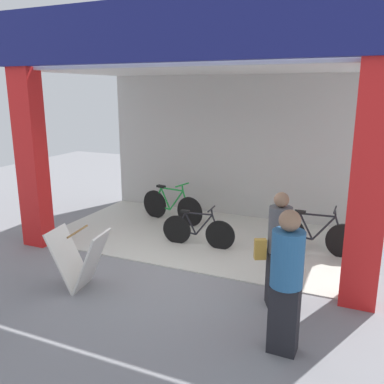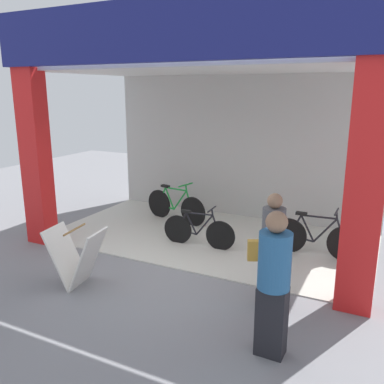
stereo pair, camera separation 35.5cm
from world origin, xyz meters
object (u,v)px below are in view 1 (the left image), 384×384
(bicycle_inside_0, at_px, (315,235))
(bicycle_inside_2, at_px, (171,206))
(pedestrian_1, at_px, (278,249))
(pedestrian_2, at_px, (286,280))
(sandwich_board_sign, at_px, (80,260))
(bicycle_inside_1, at_px, (198,231))

(bicycle_inside_0, height_order, bicycle_inside_2, bicycle_inside_2)
(bicycle_inside_2, xyz_separation_m, pedestrian_1, (3.01, -2.75, 0.47))
(pedestrian_2, bearing_deg, pedestrian_1, 106.62)
(bicycle_inside_2, bearing_deg, pedestrian_1, -42.46)
(sandwich_board_sign, bearing_deg, pedestrian_2, -5.89)
(pedestrian_1, bearing_deg, bicycle_inside_2, 137.54)
(bicycle_inside_0, relative_size, sandwich_board_sign, 1.77)
(bicycle_inside_2, bearing_deg, sandwich_board_sign, -87.23)
(bicycle_inside_0, relative_size, bicycle_inside_2, 0.99)
(pedestrian_2, bearing_deg, bicycle_inside_1, 129.77)
(bicycle_inside_1, bearing_deg, bicycle_inside_2, 134.52)
(sandwich_board_sign, bearing_deg, bicycle_inside_0, 42.21)
(pedestrian_2, bearing_deg, bicycle_inside_0, 90.96)
(bicycle_inside_1, height_order, bicycle_inside_2, bicycle_inside_2)
(bicycle_inside_0, distance_m, sandwich_board_sign, 4.18)
(bicycle_inside_0, height_order, pedestrian_1, pedestrian_1)
(pedestrian_2, bearing_deg, bicycle_inside_2, 131.31)
(bicycle_inside_0, xyz_separation_m, pedestrian_1, (-0.25, -2.12, 0.47))
(bicycle_inside_0, height_order, pedestrian_2, pedestrian_2)
(sandwich_board_sign, bearing_deg, bicycle_inside_1, 66.75)
(bicycle_inside_1, xyz_separation_m, sandwich_board_sign, (-0.98, -2.28, 0.14))
(bicycle_inside_2, relative_size, sandwich_board_sign, 1.78)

